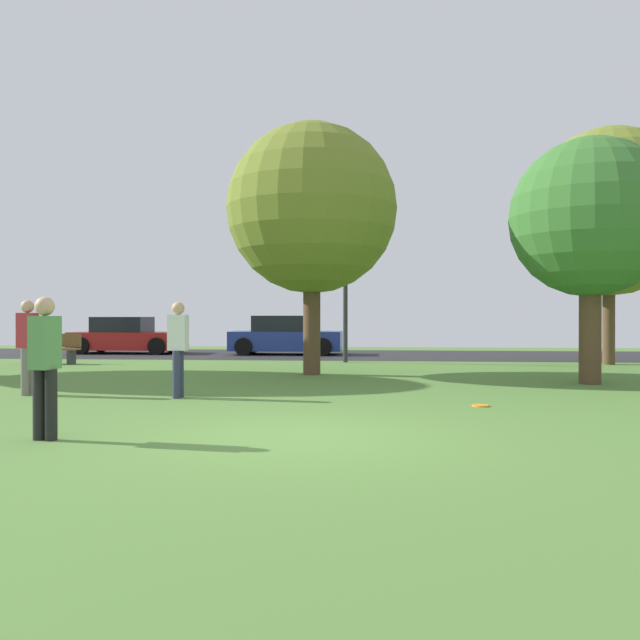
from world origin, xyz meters
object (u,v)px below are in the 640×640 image
object	(u,v)px
person_bystander	(45,361)
park_bench	(53,348)
person_catcher	(27,342)
parked_car_red	(127,337)
parked_car_blue	(285,337)
frisbee_disc	(480,406)
person_thrower	(178,345)
street_lamp_post	(345,289)
oak_tree_left	(312,209)
maple_tree_far	(590,219)
birch_tree_lone	(609,212)

from	to	relation	value
person_bystander	park_bench	bearing A→B (deg)	36.92
person_bystander	person_catcher	bearing A→B (deg)	41.45
person_bystander	parked_car_red	distance (m)	17.63
parked_car_blue	parked_car_red	bearing A→B (deg)	178.61
frisbee_disc	parked_car_blue	bearing A→B (deg)	110.71
person_thrower	person_catcher	xyz separation A→B (m)	(-2.84, 0.15, 0.03)
person_thrower	street_lamp_post	distance (m)	9.29
oak_tree_left	person_thrower	world-z (taller)	oak_tree_left
person_bystander	street_lamp_post	bearing A→B (deg)	-2.87
person_catcher	parked_car_red	bearing A→B (deg)	107.19
person_catcher	frisbee_disc	size ratio (longest dim) A/B	6.36
frisbee_disc	street_lamp_post	bearing A→B (deg)	105.37
person_catcher	park_bench	distance (m)	8.00
parked_car_red	parked_car_blue	world-z (taller)	parked_car_blue
park_bench	person_bystander	bearing A→B (deg)	117.17
oak_tree_left	person_bystander	world-z (taller)	oak_tree_left
oak_tree_left	street_lamp_post	xyz separation A→B (m)	(0.62, 4.18, -1.78)
frisbee_disc	street_lamp_post	distance (m)	10.07
person_bystander	frisbee_disc	world-z (taller)	person_bystander
person_catcher	person_bystander	distance (m)	4.72
parked_car_red	park_bench	world-z (taller)	parked_car_red
person_thrower	parked_car_blue	xyz separation A→B (m)	(0.07, 12.66, -0.27)
person_bystander	parked_car_blue	xyz separation A→B (m)	(0.43, 16.53, -0.26)
person_catcher	street_lamp_post	distance (m)	10.29
maple_tree_far	frisbee_disc	xyz separation A→B (m)	(-2.84, -3.65, -3.46)
person_thrower	person_bystander	xyz separation A→B (m)	(-0.36, -3.87, -0.01)
oak_tree_left	parked_car_red	bearing A→B (deg)	134.21
frisbee_disc	street_lamp_post	size ratio (longest dim) A/B	0.06
person_thrower	park_bench	distance (m)	9.64
oak_tree_left	birch_tree_lone	distance (m)	9.31
birch_tree_lone	person_catcher	bearing A→B (deg)	-146.96
oak_tree_left	park_bench	xyz separation A→B (m)	(-8.02, 2.74, -3.57)
maple_tree_far	person_bystander	size ratio (longest dim) A/B	3.13
person_catcher	parked_car_blue	xyz separation A→B (m)	(2.91, 12.52, -0.30)
birch_tree_lone	person_catcher	distance (m)	16.02
person_bystander	parked_car_red	bearing A→B (deg)	28.59
person_bystander	frisbee_disc	xyz separation A→B (m)	(5.45, 3.25, -0.90)
person_thrower	birch_tree_lone	bearing A→B (deg)	-136.85
frisbee_disc	parked_car_red	bearing A→B (deg)	129.68
person_thrower	frisbee_disc	bearing A→B (deg)	176.05
person_thrower	person_bystander	size ratio (longest dim) A/B	1.01
maple_tree_far	person_catcher	bearing A→B (deg)	-165.02
oak_tree_left	street_lamp_post	distance (m)	4.59
person_catcher	parked_car_blue	distance (m)	12.85
maple_tree_far	person_thrower	world-z (taller)	maple_tree_far
park_bench	parked_car_red	bearing A→B (deg)	-91.07
person_bystander	frisbee_disc	bearing A→B (deg)	-49.42
parked_car_red	person_thrower	bearing A→B (deg)	-64.74
person_thrower	parked_car_red	xyz separation A→B (m)	(-6.05, 12.81, -0.29)
maple_tree_far	parked_car_blue	bearing A→B (deg)	129.22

